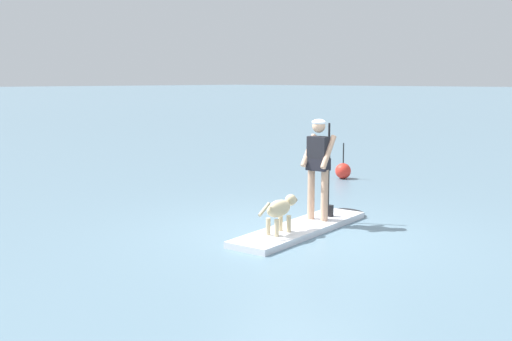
% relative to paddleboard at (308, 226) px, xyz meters
% --- Properties ---
extents(ground_plane, '(400.00, 400.00, 0.00)m').
position_rel_paddleboard_xyz_m(ground_plane, '(-0.22, -0.03, -0.05)').
color(ground_plane, slate).
extents(paddleboard, '(3.39, 1.11, 0.10)m').
position_rel_paddleboard_xyz_m(paddleboard, '(0.00, 0.00, 0.00)').
color(paddleboard, silver).
rests_on(paddleboard, ground_plane).
extents(person_paddler, '(0.63, 0.52, 1.70)m').
position_rel_paddleboard_xyz_m(person_paddler, '(0.30, 0.04, 1.04)').
color(person_paddler, tan).
rests_on(person_paddler, paddleboard).
extents(dog, '(1.02, 0.28, 0.56)m').
position_rel_paddleboard_xyz_m(dog, '(-0.82, -0.10, 0.43)').
color(dog, '#CCB78C').
rests_on(dog, paddleboard).
extents(marker_buoy, '(0.39, 0.39, 0.89)m').
position_rel_paddleboard_xyz_m(marker_buoy, '(4.68, 2.61, 0.15)').
color(marker_buoy, red).
rests_on(marker_buoy, ground_plane).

